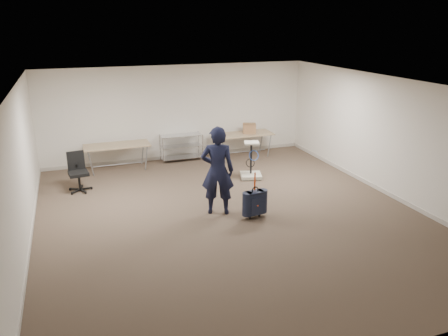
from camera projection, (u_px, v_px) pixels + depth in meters
name	position (u px, v px, depth m)	size (l,w,h in m)	color
ground	(230.00, 215.00, 9.45)	(9.00, 9.00, 0.00)	#3F2F26
room_shell	(210.00, 191.00, 10.67)	(8.00, 9.00, 9.00)	white
folding_table_left	(117.00, 147.00, 12.15)	(1.80, 0.75, 0.73)	#A28063
folding_table_right	(243.00, 135.00, 13.36)	(1.80, 0.75, 0.73)	#A28063
wire_shelf	(181.00, 146.00, 13.06)	(1.22, 0.47, 0.80)	silver
person	(217.00, 171.00, 9.28)	(0.71, 0.46, 1.94)	black
suitcase	(255.00, 203.00, 9.23)	(0.40, 0.26, 1.02)	#151A31
office_chair	(79.00, 179.00, 10.75)	(0.59, 0.59, 0.97)	black
equipment_cart	(251.00, 168.00, 11.64)	(0.67, 0.67, 1.00)	silver
cardboard_box	(249.00, 128.00, 13.37)	(0.39, 0.29, 0.29)	#8C5D41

